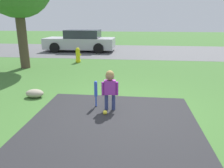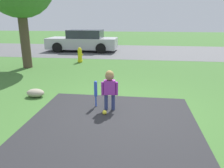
{
  "view_description": "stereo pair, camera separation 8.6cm",
  "coord_description": "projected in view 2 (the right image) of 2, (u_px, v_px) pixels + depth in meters",
  "views": [
    {
      "loc": [
        0.2,
        -4.41,
        1.98
      ],
      "look_at": [
        -0.37,
        0.49,
        0.48
      ],
      "focal_mm": 35.0,
      "sensor_mm": 36.0,
      "label": 1
    },
    {
      "loc": [
        0.28,
        -4.4,
        1.98
      ],
      "look_at": [
        -0.37,
        0.49,
        0.48
      ],
      "focal_mm": 35.0,
      "sensor_mm": 36.0,
      "label": 2
    }
  ],
  "objects": [
    {
      "name": "edging_rock",
      "position": [
        35.0,
        93.0,
        5.69
      ],
      "size": [
        0.46,
        0.32,
        0.21
      ],
      "color": "#9E937F",
      "rests_on": "ground"
    },
    {
      "name": "parked_car",
      "position": [
        83.0,
        41.0,
        13.52
      ],
      "size": [
        4.25,
        1.89,
        1.3
      ],
      "rotation": [
        0.0,
        0.0,
        3.14
      ],
      "color": "#B7B7BC",
      "rests_on": "ground"
    },
    {
      "name": "street_strip",
      "position": [
        136.0,
        51.0,
        13.61
      ],
      "size": [
        40.0,
        6.0,
        0.01
      ],
      "color": "#59595B",
      "rests_on": "ground"
    },
    {
      "name": "child",
      "position": [
        110.0,
        85.0,
        4.74
      ],
      "size": [
        0.37,
        0.19,
        0.91
      ],
      "rotation": [
        0.0,
        0.0,
        0.13
      ],
      "color": "navy",
      "rests_on": "ground"
    },
    {
      "name": "baseball_bat",
      "position": [
        96.0,
        90.0,
        4.99
      ],
      "size": [
        0.07,
        0.07,
        0.62
      ],
      "color": "blue",
      "rests_on": "ground"
    },
    {
      "name": "sports_ball",
      "position": [
        105.0,
        112.0,
        4.66
      ],
      "size": [
        0.1,
        0.1,
        0.1
      ],
      "color": "yellow",
      "rests_on": "ground"
    },
    {
      "name": "ground_plane",
      "position": [
        126.0,
        112.0,
        4.78
      ],
      "size": [
        60.0,
        60.0,
        0.0
      ],
      "primitive_type": "plane",
      "color": "#3D6B2D"
    },
    {
      "name": "fire_hydrant",
      "position": [
        80.0,
        55.0,
        10.11
      ],
      "size": [
        0.27,
        0.24,
        0.69
      ],
      "color": "yellow",
      "rests_on": "ground"
    }
  ]
}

